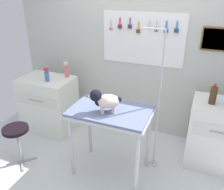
# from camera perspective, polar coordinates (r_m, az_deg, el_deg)

# --- Properties ---
(ground) EXTENTS (4.40, 4.00, 0.04)m
(ground) POSITION_cam_1_polar(r_m,az_deg,el_deg) (3.18, -1.49, -19.41)
(ground) COLOR silver
(rear_wall_panel) EXTENTS (4.00, 0.11, 2.30)m
(rear_wall_panel) POSITION_cam_1_polar(r_m,az_deg,el_deg) (3.62, 6.54, 8.19)
(rear_wall_panel) COLOR #B8B9AF
(rear_wall_panel) RESTS_ON ground
(grooming_table) EXTENTS (0.94, 0.61, 0.89)m
(grooming_table) POSITION_cam_1_polar(r_m,az_deg,el_deg) (2.79, -0.39, -5.34)
(grooming_table) COLOR #B7B7BC
(grooming_table) RESTS_ON ground
(grooming_arm) EXTENTS (0.30, 0.11, 1.78)m
(grooming_arm) POSITION_cam_1_polar(r_m,az_deg,el_deg) (2.92, 10.85, -3.33)
(grooming_arm) COLOR #B7B7BC
(grooming_arm) RESTS_ON ground
(dog) EXTENTS (0.37, 0.27, 0.27)m
(dog) POSITION_cam_1_polar(r_m,az_deg,el_deg) (2.63, -1.88, -1.26)
(dog) COLOR beige
(dog) RESTS_ON grooming_table
(counter_left) EXTENTS (0.80, 0.58, 0.89)m
(counter_left) POSITION_cam_1_polar(r_m,az_deg,el_deg) (3.97, -14.79, -2.10)
(counter_left) COLOR silver
(counter_left) RESTS_ON ground
(cabinet_right) EXTENTS (0.68, 0.54, 0.90)m
(cabinet_right) POSITION_cam_1_polar(r_m,az_deg,el_deg) (3.37, 23.60, -8.65)
(cabinet_right) COLOR silver
(cabinet_right) RESTS_ON ground
(stool) EXTENTS (0.33, 0.33, 0.55)m
(stool) POSITION_cam_1_polar(r_m,az_deg,el_deg) (3.33, -21.86, -8.80)
(stool) COLOR #9E9EA3
(stool) RESTS_ON ground
(shampoo_bottle) EXTENTS (0.07, 0.07, 0.20)m
(shampoo_bottle) POSITION_cam_1_polar(r_m,az_deg,el_deg) (3.66, -15.29, 4.49)
(shampoo_bottle) COLOR #3F69BD
(shampoo_bottle) RESTS_ON counter_left
(conditioner_bottle) EXTENTS (0.06, 0.06, 0.24)m
(conditioner_bottle) POSITION_cam_1_polar(r_m,az_deg,el_deg) (3.74, -10.84, 5.73)
(conditioner_bottle) COLOR #DF6561
(conditioner_bottle) RESTS_ON counter_left
(soda_bottle) EXTENTS (0.08, 0.08, 0.25)m
(soda_bottle) POSITION_cam_1_polar(r_m,az_deg,el_deg) (3.06, 23.04, 0.08)
(soda_bottle) COLOR #472D18
(soda_bottle) RESTS_ON cabinet_right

